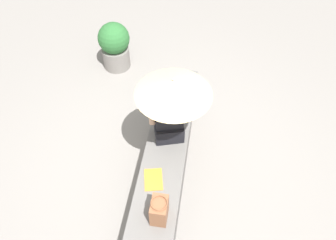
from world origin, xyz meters
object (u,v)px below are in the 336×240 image
(person_seated, at_px, (169,115))
(magazine, at_px, (153,179))
(parasol, at_px, (174,87))
(planter_near, at_px, (115,45))
(handbag_black, at_px, (159,210))
(tote_bag_canvas, at_px, (171,96))

(person_seated, height_order, magazine, person_seated)
(parasol, bearing_deg, planter_near, -146.10)
(handbag_black, height_order, magazine, handbag_black)
(magazine, bearing_deg, handbag_black, 5.60)
(person_seated, distance_m, handbag_black, 1.09)
(planter_near, bearing_deg, handbag_black, 23.49)
(parasol, height_order, magazine, parasol)
(handbag_black, xyz_separation_m, planter_near, (-2.82, -1.22, -0.20))
(person_seated, bearing_deg, tote_bag_canvas, -174.46)
(person_seated, bearing_deg, planter_near, -146.53)
(tote_bag_canvas, relative_size, magazine, 1.20)
(person_seated, height_order, parasol, parasol)
(parasol, height_order, planter_near, parasol)
(magazine, bearing_deg, planter_near, -168.81)
(person_seated, xyz_separation_m, parasol, (0.05, 0.06, 0.49))
(parasol, relative_size, planter_near, 1.24)
(person_seated, relative_size, parasol, 0.90)
(handbag_black, height_order, tote_bag_canvas, tote_bag_canvas)
(handbag_black, bearing_deg, planter_near, -156.51)
(magazine, relative_size, planter_near, 0.35)
(parasol, relative_size, tote_bag_canvas, 2.99)
(person_seated, xyz_separation_m, handbag_black, (1.07, 0.07, -0.24))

